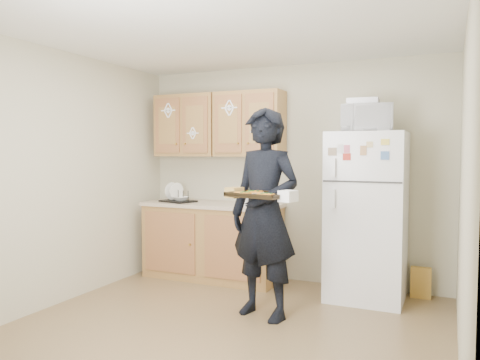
% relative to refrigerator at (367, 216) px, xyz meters
% --- Properties ---
extents(floor, '(3.60, 3.60, 0.00)m').
position_rel_refrigerator_xyz_m(floor, '(-0.95, -1.43, -0.85)').
color(floor, brown).
rests_on(floor, ground).
extents(ceiling, '(3.60, 3.60, 0.00)m').
position_rel_refrigerator_xyz_m(ceiling, '(-0.95, -1.43, 1.65)').
color(ceiling, white).
rests_on(ceiling, wall_back).
extents(wall_back, '(3.60, 0.04, 2.50)m').
position_rel_refrigerator_xyz_m(wall_back, '(-0.95, 0.37, 0.40)').
color(wall_back, '#BFB99B').
rests_on(wall_back, floor).
extents(wall_front, '(3.60, 0.04, 2.50)m').
position_rel_refrigerator_xyz_m(wall_front, '(-0.95, -3.23, 0.40)').
color(wall_front, '#BFB99B').
rests_on(wall_front, floor).
extents(wall_left, '(0.04, 3.60, 2.50)m').
position_rel_refrigerator_xyz_m(wall_left, '(-2.75, -1.43, 0.40)').
color(wall_left, '#BFB99B').
rests_on(wall_left, floor).
extents(wall_right, '(0.04, 3.60, 2.50)m').
position_rel_refrigerator_xyz_m(wall_right, '(0.85, -1.43, 0.40)').
color(wall_right, '#BFB99B').
rests_on(wall_right, floor).
extents(refrigerator, '(0.75, 0.70, 1.70)m').
position_rel_refrigerator_xyz_m(refrigerator, '(0.00, 0.00, 0.00)').
color(refrigerator, white).
rests_on(refrigerator, floor).
extents(base_cabinet, '(1.60, 0.60, 0.86)m').
position_rel_refrigerator_xyz_m(base_cabinet, '(-1.80, 0.05, -0.42)').
color(base_cabinet, olive).
rests_on(base_cabinet, floor).
extents(countertop, '(1.64, 0.64, 0.04)m').
position_rel_refrigerator_xyz_m(countertop, '(-1.80, 0.05, 0.03)').
color(countertop, '#C3AE96').
rests_on(countertop, base_cabinet).
extents(upper_cab_left, '(0.80, 0.33, 0.75)m').
position_rel_refrigerator_xyz_m(upper_cab_left, '(-2.20, 0.18, 0.98)').
color(upper_cab_left, olive).
rests_on(upper_cab_left, wall_back).
extents(upper_cab_right, '(0.80, 0.33, 0.75)m').
position_rel_refrigerator_xyz_m(upper_cab_right, '(-1.38, 0.18, 0.98)').
color(upper_cab_right, olive).
rests_on(upper_cab_right, wall_back).
extents(cereal_box, '(0.20, 0.07, 0.32)m').
position_rel_refrigerator_xyz_m(cereal_box, '(0.52, 0.24, -0.69)').
color(cereal_box, '#E8D551').
rests_on(cereal_box, floor).
extents(person, '(0.78, 0.61, 1.90)m').
position_rel_refrigerator_xyz_m(person, '(-0.76, -0.93, 0.10)').
color(person, black).
rests_on(person, floor).
extents(baking_tray, '(0.57, 0.47, 0.04)m').
position_rel_refrigerator_xyz_m(baking_tray, '(-0.68, -1.22, 0.29)').
color(baking_tray, black).
rests_on(baking_tray, person).
extents(pizza_front_left, '(0.16, 0.16, 0.02)m').
position_rel_refrigerator_xyz_m(pizza_front_left, '(-0.82, -1.27, 0.31)').
color(pizza_front_left, orange).
rests_on(pizza_front_left, baking_tray).
extents(pizza_front_right, '(0.16, 0.16, 0.02)m').
position_rel_refrigerator_xyz_m(pizza_front_right, '(-0.59, -1.32, 0.31)').
color(pizza_front_right, orange).
rests_on(pizza_front_right, baking_tray).
extents(pizza_back_left, '(0.16, 0.16, 0.02)m').
position_rel_refrigerator_xyz_m(pizza_back_left, '(-0.78, -1.11, 0.31)').
color(pizza_back_left, orange).
rests_on(pizza_back_left, baking_tray).
extents(microwave, '(0.53, 0.40, 0.27)m').
position_rel_refrigerator_xyz_m(microwave, '(-0.01, -0.05, 0.99)').
color(microwave, white).
rests_on(microwave, refrigerator).
extents(foil_pan, '(0.31, 0.23, 0.06)m').
position_rel_refrigerator_xyz_m(foil_pan, '(-0.05, -0.02, 1.16)').
color(foil_pan, '#AFAEB5').
rests_on(foil_pan, microwave).
extents(dish_rack, '(0.45, 0.39, 0.16)m').
position_rel_refrigerator_xyz_m(dish_rack, '(-2.23, -0.02, 0.13)').
color(dish_rack, black).
rests_on(dish_rack, countertop).
extents(bowl, '(0.24, 0.24, 0.05)m').
position_rel_refrigerator_xyz_m(bowl, '(-2.19, -0.02, 0.09)').
color(bowl, white).
rests_on(bowl, dish_rack).
extents(soap_bottle, '(0.10, 0.10, 0.19)m').
position_rel_refrigerator_xyz_m(soap_bottle, '(-1.32, -0.08, 0.14)').
color(soap_bottle, white).
rests_on(soap_bottle, countertop).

